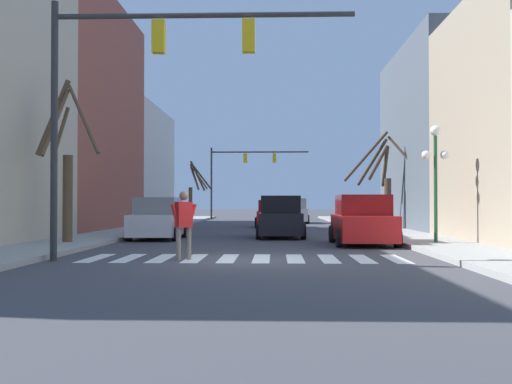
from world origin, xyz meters
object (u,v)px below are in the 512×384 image
Objects in this scene: car_parked_right_far at (363,222)px; street_tree_left_far at (65,169)px; traffic_signal_far at (241,166)px; pedestrian_waiting_at_curb at (184,219)px; street_tree_right_mid at (194,190)px; traffic_signal_near at (141,70)px; street_lamp_right_corner at (435,159)px; car_parked_left_near at (294,212)px; car_parked_right_near at (158,220)px; car_driving_away_lane at (281,218)px; street_tree_left_near at (383,182)px; pedestrian_on_right_sidewalk at (370,210)px; car_parked_left_far at (273,214)px.

street_tree_left_far is at bearing 96.06° from car_parked_right_far.
traffic_signal_far is 38.16m from pedestrian_waiting_at_curb.
traffic_signal_far reaches higher than street_tree_right_mid.
traffic_signal_near reaches higher than street_tree_left_far.
street_lamp_right_corner is 0.71× the size of street_tree_left_far.
street_tree_right_mid is (-8.21, 5.54, 1.77)m from car_parked_left_near.
traffic_signal_far is 29.38m from car_parked_right_near.
car_parked_left_near is at bearing -33.99° from street_tree_right_mid.
street_tree_left_near reaches higher than car_driving_away_lane.
car_parked_left_near reaches higher than pedestrian_waiting_at_curb.
car_driving_away_lane is 2.64× the size of pedestrian_on_right_sidewalk.
car_driving_away_lane is 5.25m from car_parked_right_far.
street_tree_left_far is 17.54m from street_tree_left_near.
street_lamp_right_corner is 0.92× the size of car_driving_away_lane.
traffic_signal_far is 28.21m from car_driving_away_lane.
pedestrian_on_right_sidewalk is at bearing -10.18° from car_parked_right_far.
street_lamp_right_corner is at bearing -107.63° from car_parked_right_far.
street_lamp_right_corner is at bearing -134.19° from car_driving_away_lane.
car_parked_left_near is at bearing 4.27° from car_parked_right_far.
street_tree_left_far is (-8.67, -24.02, 1.83)m from car_parked_left_near.
pedestrian_waiting_at_curb reaches higher than car_parked_right_near.
car_driving_away_lane is (-5.28, 5.13, -2.17)m from street_lamp_right_corner.
street_tree_right_mid reaches higher than car_parked_left_far.
pedestrian_waiting_at_curb reaches higher than car_parked_left_far.
street_tree_right_mid reaches higher than car_parked_left_near.
street_lamp_right_corner reaches higher than pedestrian_waiting_at_curb.
pedestrian_on_right_sidewalk is 0.34× the size of street_tree_right_mid.
street_tree_left_far is at bearing 126.46° from traffic_signal_near.
car_driving_away_lane is (3.32, -27.73, -3.96)m from traffic_signal_far.
car_parked_left_far is at bearing -133.80° from pedestrian_waiting_at_curb.
street_tree_right_mid is (-12.00, 16.91, 1.49)m from pedestrian_on_right_sidewalk.
traffic_signal_near is 1.90× the size of car_parked_left_far.
pedestrian_on_right_sidewalk is (8.29, -20.56, -3.67)m from traffic_signal_far.
car_driving_away_lane is at bearing -178.16° from car_parked_left_far.
street_lamp_right_corner is 11.40m from street_tree_left_near.
traffic_signal_near is at bearing -148.79° from street_lamp_right_corner.
car_parked_right_near is 2.50× the size of pedestrian_on_right_sidewalk.
street_lamp_right_corner is 12.77m from street_tree_left_far.
pedestrian_on_right_sidewalk is at bearing -54.65° from street_tree_right_mid.
street_tree_left_far reaches higher than pedestrian_on_right_sidewalk.
traffic_signal_far is 22.47m from pedestrian_on_right_sidewalk.
traffic_signal_near is 1.95× the size of street_lamp_right_corner.
car_parked_right_far is (2.90, -4.38, -0.01)m from car_driving_away_lane.
street_lamp_right_corner reaches higher than car_parked_right_near.
street_lamp_right_corner is 0.97× the size of car_parked_left_far.
street_tree_right_mid reaches higher than street_lamp_right_corner.
street_tree_left_far is (-7.48, -5.48, 1.84)m from car_driving_away_lane.
street_lamp_right_corner reaches higher than car_parked_right_far.
car_parked_left_far is (-0.36, 11.13, -0.05)m from car_driving_away_lane.
street_tree_left_near is (0.27, 11.39, -0.38)m from street_lamp_right_corner.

